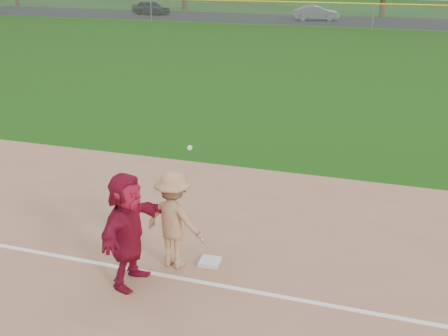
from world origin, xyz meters
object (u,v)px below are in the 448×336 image
(base_runner, at_px, (128,230))
(car_left, at_px, (151,7))
(car_mid, at_px, (316,13))
(first_base, at_px, (210,262))

(base_runner, relative_size, car_left, 0.49)
(car_left, bearing_deg, base_runner, -143.12)
(base_runner, height_order, car_mid, base_runner)
(car_left, xyz_separation_m, car_mid, (17.36, -0.74, -0.02))
(first_base, relative_size, car_mid, 0.09)
(base_runner, relative_size, car_mid, 0.49)
(base_runner, xyz_separation_m, car_left, (-22.16, 47.41, -0.32))
(first_base, height_order, base_runner, base_runner)
(car_left, bearing_deg, car_mid, -80.62)
(first_base, xyz_separation_m, car_mid, (-5.90, 45.64, 0.64))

